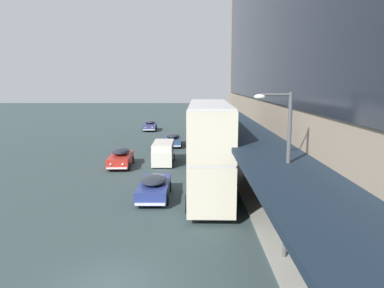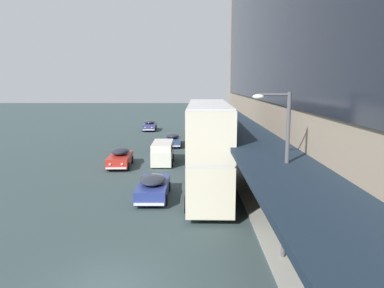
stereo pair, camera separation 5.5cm
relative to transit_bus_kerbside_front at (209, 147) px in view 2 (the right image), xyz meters
name	(u,v)px [view 2 (the right image)]	position (x,y,z in m)	size (l,w,h in m)	color
ground	(111,288)	(-3.95, -10.98, -3.22)	(240.00, 240.00, 0.00)	#324142
transit_bus_kerbside_front	(209,147)	(0.00, 0.00, 0.00)	(2.92, 10.62, 5.97)	beige
transit_bus_kerbside_rear	(200,121)	(0.07, 28.69, -1.34)	(3.02, 10.96, 3.27)	tan
sedan_oncoming_rear	(205,151)	(0.18, 11.58, -2.45)	(2.01, 4.98, 1.57)	olive
sedan_trailing_mid	(154,187)	(-3.47, -0.49, -2.47)	(1.98, 4.89, 1.49)	navy
sedan_lead_mid	(121,157)	(-7.26, 8.51, -2.41)	(2.03, 4.64, 1.65)	#AF271E
sedan_far_back	(173,139)	(-3.29, 19.14, -2.47)	(2.12, 4.93, 1.51)	navy
sedan_oncoming_front	(150,125)	(-7.46, 33.08, -2.45)	(2.07, 4.44, 1.53)	navy
sedan_lead_near	(201,138)	(-0.07, 20.13, -2.48)	(1.88, 4.67, 1.47)	#AE2119
vw_van	(163,151)	(-3.66, 9.75, -2.12)	(1.91, 4.55, 1.96)	beige
pedestrian_at_kerb	(310,255)	(3.13, -10.84, -2.04)	(0.62, 0.33, 1.86)	black
street_lamp	(283,163)	(2.54, -8.84, 0.86)	(1.50, 0.28, 6.72)	#4C4C51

